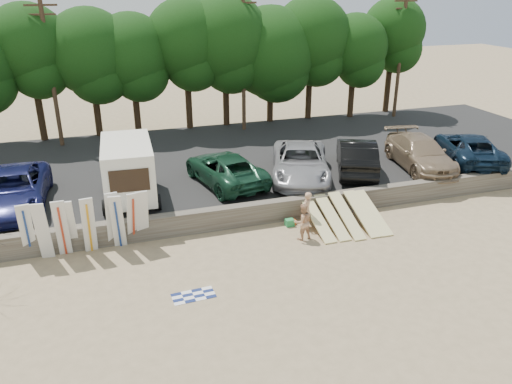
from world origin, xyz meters
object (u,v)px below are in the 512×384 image
box_trailer (128,169)px  car_1 (225,169)px  car_0 (13,190)px  beachgoer_b (303,222)px  car_2 (300,163)px  car_3 (356,155)px  cooler (290,223)px  car_5 (468,148)px  car_4 (420,153)px  beachgoer_a (306,210)px

box_trailer → car_1: (4.77, 0.71, -0.79)m
car_1 → car_0: bearing=-12.1°
beachgoer_b → car_0: bearing=-31.1°
car_2 → beachgoer_b: bearing=-90.8°
car_0 → car_2: car_2 is taller
car_3 → car_2: bearing=24.8°
car_2 → car_3: (3.27, 0.03, 0.05)m
car_3 → cooler: (-5.30, -3.78, -1.44)m
car_5 → car_4: bearing=21.3°
car_3 → car_5: (6.83, -0.53, -0.09)m
car_4 → beachgoer_b: bearing=-143.1°
car_0 → car_3: (17.02, -0.54, 0.05)m
car_1 → cooler: size_ratio=14.84×
car_0 → car_2: 13.76m
car_3 → car_5: 6.85m
box_trailer → beachgoer_b: size_ratio=2.78×
car_0 → beachgoer_b: car_0 is taller
car_4 → car_5: car_4 is taller
car_4 → car_3: bearing=-178.8°
car_1 → beachgoer_b: (1.92, -5.56, -0.67)m
car_2 → beachgoer_b: size_ratio=3.81×
car_0 → car_3: 17.03m
car_0 → cooler: 12.57m
car_0 → car_3: car_3 is taller
box_trailer → car_2: bearing=4.0°
car_0 → car_1: car_0 is taller
car_4 → beachgoer_a: size_ratio=3.35×
car_0 → car_2: size_ratio=0.99×
car_4 → cooler: (-8.92, -3.24, -1.38)m
car_4 → car_5: bearing=9.7°
beachgoer_b → car_2: bearing=-116.9°
car_3 → beachgoer_b: 7.36m
car_4 → beachgoer_b: size_ratio=3.56×
car_4 → car_0: bearing=-173.4°
car_2 → car_4: car_2 is taller
car_0 → car_4: 20.66m
car_0 → beachgoer_b: size_ratio=3.79×
box_trailer → cooler: size_ratio=11.89×
car_5 → car_1: bearing=17.1°
car_2 → beachgoer_b: 5.49m
car_2 → car_5: size_ratio=1.05×
car_0 → car_5: size_ratio=1.05×
box_trailer → car_4: box_trailer is taller
car_3 → beachgoer_b: (-5.25, -5.10, -0.79)m
car_1 → car_3: 7.19m
car_4 → cooler: 9.59m
box_trailer → beachgoer_b: (6.70, -4.85, -1.46)m
car_4 → beachgoer_b: car_4 is taller
car_2 → cooler: car_2 is taller
car_1 → car_5: size_ratio=0.96×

